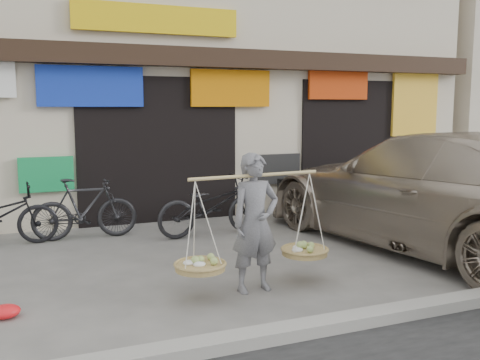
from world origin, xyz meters
name	(u,v)px	position (x,y,z in m)	size (l,w,h in m)	color
ground	(226,275)	(0.00, 0.00, 0.00)	(70.00, 70.00, 0.00)	slate
kerb	(300,330)	(0.00, -2.00, 0.06)	(70.00, 0.25, 0.12)	gray
shophouse_block	(127,50)	(0.00, 6.42, 3.45)	(14.00, 6.32, 7.00)	beige
street_vendor	(255,228)	(0.11, -0.68, 0.75)	(1.94, 0.66, 1.63)	slate
bike_1	(85,209)	(-1.47, 2.63, 0.50)	(0.47, 1.68, 1.01)	black
bike_2	(212,206)	(0.54, 2.11, 0.50)	(0.66, 1.91, 1.00)	black
suv	(433,190)	(3.39, 0.06, 0.90)	(3.33, 6.47, 1.80)	#A99A88
red_bag	(5,312)	(-2.61, -0.48, 0.07)	(0.31, 0.25, 0.14)	red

